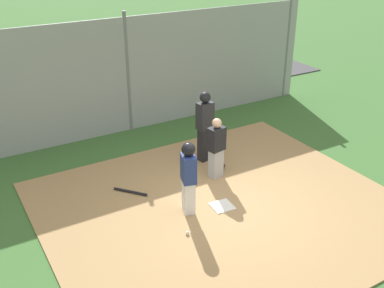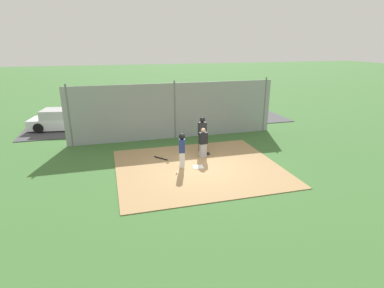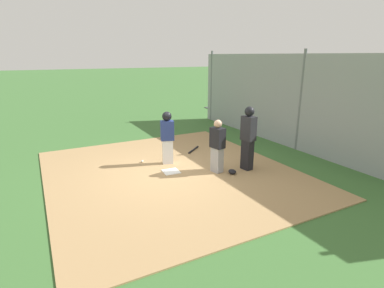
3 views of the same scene
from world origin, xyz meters
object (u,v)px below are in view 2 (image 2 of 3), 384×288
at_px(catcher, 203,143).
at_px(baseball_bat, 161,158).
at_px(catcher_mask, 207,153).
at_px(runner, 182,148).
at_px(parked_car_silver, 120,116).
at_px(baseball, 176,173).
at_px(home_plate, 198,167).
at_px(parked_car_blue, 158,115).
at_px(umpire, 202,133).
at_px(parked_car_white, 64,120).

relative_size(catcher, baseball_bat, 1.84).
xyz_separation_m(baseball_bat, catcher_mask, (-2.35, 0.05, 0.03)).
distance_m(runner, parked_car_silver, 8.82).
bearing_deg(runner, baseball, -105.36).
relative_size(catcher, runner, 0.94).
bearing_deg(baseball, home_plate, -157.44).
height_order(runner, parked_car_blue, runner).
relative_size(umpire, baseball, 24.22).
distance_m(runner, baseball, 1.15).
distance_m(home_plate, baseball_bat, 2.07).
relative_size(baseball_bat, parked_car_silver, 0.19).
distance_m(parked_car_silver, parked_car_white, 3.52).
height_order(catcher_mask, parked_car_white, parked_car_white).
xyz_separation_m(baseball, parked_car_white, (5.36, -8.94, 0.55)).
relative_size(home_plate, baseball_bat, 0.55).
height_order(umpire, baseball, umpire).
relative_size(catcher, catcher_mask, 6.13).
bearing_deg(runner, parked_car_silver, 121.42).
height_order(runner, catcher_mask, runner).
height_order(runner, parked_car_white, runner).
height_order(catcher, runner, runner).
height_order(catcher, parked_car_silver, catcher).
relative_size(parked_car_blue, parked_car_silver, 1.02).
height_order(parked_car_silver, parked_car_white, same).
xyz_separation_m(catcher, baseball_bat, (2.02, -0.34, -0.72)).
bearing_deg(parked_car_blue, runner, -99.26).
height_order(runner, baseball, runner).
xyz_separation_m(baseball_bat, parked_car_white, (5.03, -7.00, 0.55)).
xyz_separation_m(home_plate, baseball_bat, (1.45, -1.48, 0.02)).
distance_m(parked_car_blue, parked_car_white, 6.07).
bearing_deg(baseball_bat, umpire, -116.68).
height_order(baseball, parked_car_white, parked_car_white).
bearing_deg(umpire, parked_car_silver, -159.20).
bearing_deg(catcher_mask, parked_car_silver, -62.09).
relative_size(home_plate, parked_car_silver, 0.10).
bearing_deg(baseball_bat, home_plate, -175.26).
bearing_deg(runner, umpire, 66.64).
relative_size(home_plate, runner, 0.28).
bearing_deg(home_plate, umpire, -111.78).
xyz_separation_m(home_plate, baseball, (1.11, 0.46, 0.03)).
relative_size(runner, parked_car_white, 0.35).
bearing_deg(catcher, parked_car_white, -147.53).
xyz_separation_m(catcher, parked_car_silver, (3.54, -7.59, -0.17)).
distance_m(umpire, baseball, 3.24).
relative_size(catcher_mask, parked_car_silver, 0.06).
distance_m(catcher, parked_car_white, 10.18).
relative_size(catcher, parked_car_silver, 0.34).
relative_size(runner, catcher_mask, 6.53).
xyz_separation_m(umpire, parked_car_blue, (1.21, -6.20, -0.37)).
height_order(runner, parked_car_silver, runner).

